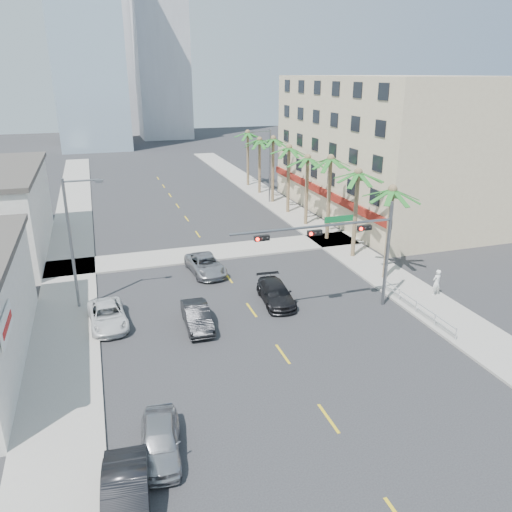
{
  "coord_description": "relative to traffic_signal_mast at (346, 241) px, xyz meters",
  "views": [
    {
      "loc": [
        -9.21,
        -19.33,
        15.22
      ],
      "look_at": [
        0.67,
        11.05,
        3.5
      ],
      "focal_mm": 35.0,
      "sensor_mm": 36.0,
      "label": 1
    }
  ],
  "objects": [
    {
      "name": "palm_tree_0",
      "position": [
        5.82,
        4.05,
        2.02
      ],
      "size": [
        4.8,
        4.8,
        7.8
      ],
      "color": "brown",
      "rests_on": "ground"
    },
    {
      "name": "palm_tree_3",
      "position": [
        5.82,
        19.65,
        2.02
      ],
      "size": [
        4.8,
        4.8,
        7.8
      ],
      "color": "brown",
      "rests_on": "ground"
    },
    {
      "name": "palm_tree_1",
      "position": [
        5.82,
        9.25,
        2.37
      ],
      "size": [
        4.8,
        4.8,
        8.16
      ],
      "color": "brown",
      "rests_on": "ground"
    },
    {
      "name": "ground",
      "position": [
        -5.78,
        -7.95,
        -5.06
      ],
      "size": [
        260.0,
        260.0,
        0.0
      ],
      "primitive_type": "plane",
      "color": "#262628",
      "rests_on": "ground"
    },
    {
      "name": "sidewalk_left",
      "position": [
        -17.78,
        12.05,
        -4.99
      ],
      "size": [
        4.0,
        120.0,
        0.15
      ],
      "primitive_type": "cube",
      "color": "gray",
      "rests_on": "ground"
    },
    {
      "name": "car_parked_mid",
      "position": [
        -15.18,
        -12.62,
        -4.28
      ],
      "size": [
        2.02,
        4.86,
        1.57
      ],
      "primitive_type": "imported",
      "rotation": [
        0.0,
        0.0,
        -0.08
      ],
      "color": "black",
      "rests_on": "ground"
    },
    {
      "name": "streetlight_right",
      "position": [
        5.21,
        30.05,
        -0.0
      ],
      "size": [
        2.55,
        0.25,
        9.0
      ],
      "color": "slate",
      "rests_on": "ground"
    },
    {
      "name": "palm_tree_6",
      "position": [
        5.82,
        35.25,
        2.02
      ],
      "size": [
        4.8,
        4.8,
        7.8
      ],
      "color": "brown",
      "rests_on": "ground"
    },
    {
      "name": "palm_tree_7",
      "position": [
        5.82,
        40.45,
        2.37
      ],
      "size": [
        4.8,
        4.8,
        8.16
      ],
      "color": "brown",
      "rests_on": "ground"
    },
    {
      "name": "tower_far_left",
      "position": [
        -13.78,
        87.05,
        18.94
      ],
      "size": [
        14.0,
        14.0,
        48.0
      ],
      "primitive_type": "cube",
      "color": "#99B2C6",
      "rests_on": "ground"
    },
    {
      "name": "streetlight_left",
      "position": [
        -16.78,
        6.05,
        -0.0
      ],
      "size": [
        2.55,
        0.25,
        9.0
      ],
      "color": "slate",
      "rests_on": "ground"
    },
    {
      "name": "traffic_signal_mast",
      "position": [
        0.0,
        0.0,
        0.0
      ],
      "size": [
        11.12,
        0.54,
        7.2
      ],
      "color": "slate",
      "rests_on": "ground"
    },
    {
      "name": "palm_tree_4",
      "position": [
        5.82,
        24.85,
        2.37
      ],
      "size": [
        4.8,
        4.8,
        8.16
      ],
      "color": "brown",
      "rests_on": "ground"
    },
    {
      "name": "car_lane_left",
      "position": [
        -9.79,
        0.83,
        -4.34
      ],
      "size": [
        1.66,
        4.43,
        1.44
      ],
      "primitive_type": "imported",
      "rotation": [
        0.0,
        0.0,
        -0.03
      ],
      "color": "black",
      "rests_on": "ground"
    },
    {
      "name": "car_lane_center",
      "position": [
        -7.28,
        9.6,
        -4.34
      ],
      "size": [
        2.8,
        5.35,
        1.44
      ],
      "primitive_type": "imported",
      "rotation": [
        0.0,
        0.0,
        0.08
      ],
      "color": "#A4A3A7",
      "rests_on": "ground"
    },
    {
      "name": "car_parked_far",
      "position": [
        -15.18,
        2.82,
        -4.39
      ],
      "size": [
        2.56,
        5.0,
        1.35
      ],
      "primitive_type": "imported",
      "rotation": [
        0.0,
        0.0,
        0.07
      ],
      "color": "silver",
      "rests_on": "ground"
    },
    {
      "name": "guardrail",
      "position": [
        4.52,
        -1.95,
        -4.39
      ],
      "size": [
        0.08,
        8.08,
        1.0
      ],
      "color": "silver",
      "rests_on": "ground"
    },
    {
      "name": "sidewalk_cross",
      "position": [
        -5.78,
        14.05,
        -4.99
      ],
      "size": [
        80.0,
        4.0,
        0.15
      ],
      "primitive_type": "cube",
      "color": "gray",
      "rests_on": "ground"
    },
    {
      "name": "car_parked_near",
      "position": [
        -13.58,
        -9.87,
        -4.34
      ],
      "size": [
        2.28,
        4.45,
        1.45
      ],
      "primitive_type": "imported",
      "rotation": [
        0.0,
        0.0,
        -0.14
      ],
      "color": "#AAAAAE",
      "rests_on": "ground"
    },
    {
      "name": "car_lane_right",
      "position": [
        -3.78,
        2.69,
        -4.35
      ],
      "size": [
        2.38,
        5.03,
        1.42
      ],
      "primitive_type": "imported",
      "rotation": [
        0.0,
        0.0,
        -0.08
      ],
      "color": "black",
      "rests_on": "ground"
    },
    {
      "name": "sidewalk_right",
      "position": [
        6.22,
        12.05,
        -4.99
      ],
      "size": [
        4.0,
        120.0,
        0.15
      ],
      "primitive_type": "cube",
      "color": "gray",
      "rests_on": "ground"
    },
    {
      "name": "building_right",
      "position": [
        16.21,
        22.05,
        2.43
      ],
      "size": [
        15.25,
        28.0,
        15.0
      ],
      "color": "#C7B08C",
      "rests_on": "ground"
    },
    {
      "name": "pedestrian",
      "position": [
        7.51,
        -0.0,
        -3.94
      ],
      "size": [
        0.78,
        0.59,
        1.95
      ],
      "primitive_type": "imported",
      "rotation": [
        0.0,
        0.0,
        3.32
      ],
      "color": "white",
      "rests_on": "sidewalk_right"
    },
    {
      "name": "palm_tree_2",
      "position": [
        5.82,
        14.45,
        2.72
      ],
      "size": [
        4.8,
        4.8,
        8.52
      ],
      "color": "brown",
      "rests_on": "ground"
    },
    {
      "name": "tower_far_right",
      "position": [
        3.22,
        102.05,
        24.94
      ],
      "size": [
        12.0,
        12.0,
        60.0
      ],
      "primitive_type": "cube",
      "color": "#ADADB2",
      "rests_on": "ground"
    },
    {
      "name": "palm_tree_5",
      "position": [
        5.82,
        30.05,
        2.72
      ],
      "size": [
        4.8,
        4.8,
        8.52
      ],
      "color": "brown",
      "rests_on": "ground"
    },
    {
      "name": "tower_far_center",
      "position": [
        -8.78,
        117.05,
        15.94
      ],
      "size": [
        16.0,
        16.0,
        42.0
      ],
      "primitive_type": "cube",
      "color": "#ADADB2",
      "rests_on": "ground"
    }
  ]
}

